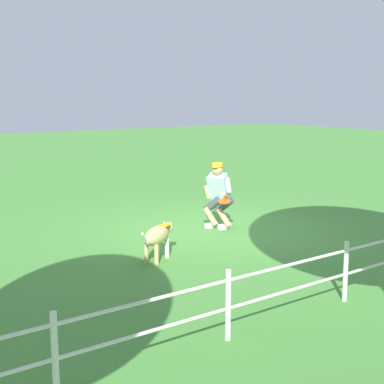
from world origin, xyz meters
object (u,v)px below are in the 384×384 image
object	(u,v)px
dog	(158,236)
person	(218,193)
frisbee_held	(224,201)
frisbee_flying	(162,226)

from	to	relation	value
dog	person	bearing A→B (deg)	-4.55
dog	frisbee_held	size ratio (longest dim) A/B	4.10
frisbee_flying	dog	bearing A→B (deg)	40.39
person	frisbee_flying	distance (m)	2.14
frisbee_flying	frisbee_held	bearing A→B (deg)	-162.39
dog	frisbee_held	world-z (taller)	frisbee_held
frisbee_flying	frisbee_held	xyz separation A→B (m)	(-1.77, -0.56, 0.12)
frisbee_flying	frisbee_held	world-z (taller)	frisbee_held
frisbee_held	frisbee_flying	bearing A→B (deg)	17.61
dog	frisbee_held	bearing A→B (deg)	-11.59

